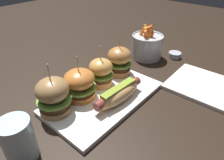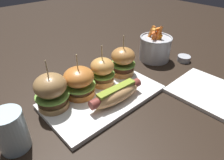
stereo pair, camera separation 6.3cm
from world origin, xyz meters
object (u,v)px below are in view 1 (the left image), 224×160
object	(u,v)px
slider_far_left	(53,95)
platter_main	(104,97)
slider_center_left	(80,84)
side_plate	(201,85)
slider_center_right	(101,72)
slider_far_right	(119,61)
hot_dog	(118,93)
water_glass	(18,140)
sauce_ramekin	(175,55)
fries_bucket	(147,46)

from	to	relation	value
slider_far_left	platter_main	bearing A→B (deg)	-21.90
slider_center_left	side_plate	distance (m)	0.42
slider_center_right	slider_far_right	size ratio (longest dim) A/B	0.95
hot_dog	water_glass	xyz separation A→B (m)	(-0.28, 0.05, 0.01)
hot_dog	sauce_ramekin	xyz separation A→B (m)	(0.41, 0.01, -0.03)
slider_center_left	platter_main	bearing A→B (deg)	-45.95
slider_far_left	fries_bucket	bearing A→B (deg)	0.87
sauce_ramekin	slider_center_left	bearing A→B (deg)	169.48
slider_far_right	side_plate	world-z (taller)	slider_far_right
water_glass	fries_bucket	bearing A→B (deg)	5.88
hot_dog	water_glass	bearing A→B (deg)	170.23
hot_dog	slider_center_left	distance (m)	0.12
hot_dog	slider_far_left	world-z (taller)	slider_far_left
hot_dog	slider_far_left	distance (m)	0.19
slider_center_left	slider_far_right	size ratio (longest dim) A/B	0.95
slider_far_right	fries_bucket	distance (m)	0.20
slider_far_left	side_plate	bearing A→B (deg)	-32.42
platter_main	slider_center_right	bearing A→B (deg)	51.23
platter_main	slider_far_right	world-z (taller)	slider_far_right
hot_dog	slider_far_right	distance (m)	0.16
slider_center_right	sauce_ramekin	distance (m)	0.39
platter_main	slider_center_right	distance (m)	0.09
platter_main	side_plate	size ratio (longest dim) A/B	1.81
sauce_ramekin	water_glass	distance (m)	0.69
hot_dog	slider_far_left	bearing A→B (deg)	145.07
slider_center_right	water_glass	world-z (taller)	slider_center_right
platter_main	fries_bucket	world-z (taller)	fries_bucket
slider_center_left	slider_center_right	bearing A→B (deg)	0.07
slider_far_left	hot_dog	bearing A→B (deg)	-34.93
slider_center_right	fries_bucket	size ratio (longest dim) A/B	0.94
slider_far_left	sauce_ramekin	world-z (taller)	slider_far_left
slider_far_left	fries_bucket	world-z (taller)	slider_far_left
hot_dog	fries_bucket	size ratio (longest dim) A/B	1.25
hot_dog	slider_center_right	size ratio (longest dim) A/B	1.34
slider_far_right	sauce_ramekin	xyz separation A→B (m)	(0.28, -0.09, -0.05)
platter_main	side_plate	world-z (taller)	platter_main
slider_center_right	slider_center_left	bearing A→B (deg)	-179.93
slider_far_right	water_glass	world-z (taller)	slider_far_right
slider_far_right	water_glass	xyz separation A→B (m)	(-0.41, -0.05, -0.01)
platter_main	side_plate	bearing A→B (deg)	-37.07
side_plate	slider_far_left	bearing A→B (deg)	147.58
hot_dog	side_plate	world-z (taller)	hot_dog
slider_far_left	sauce_ramekin	size ratio (longest dim) A/B	2.81
slider_far_left	water_glass	bearing A→B (deg)	-157.23
platter_main	water_glass	bearing A→B (deg)	179.94
platter_main	slider_far_left	distance (m)	0.16
platter_main	hot_dog	world-z (taller)	hot_dog
slider_center_right	slider_far_right	xyz separation A→B (m)	(0.10, -0.00, 0.00)
slider_center_left	side_plate	world-z (taller)	slider_center_left
platter_main	sauce_ramekin	xyz separation A→B (m)	(0.42, -0.03, 0.01)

